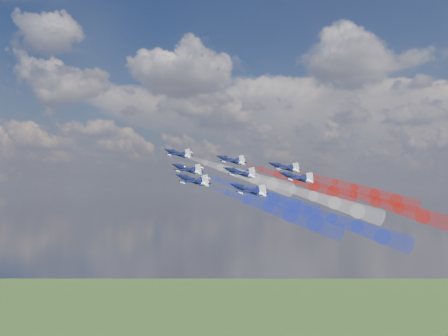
% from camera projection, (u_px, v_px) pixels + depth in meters
% --- Properties ---
extents(jet_lead, '(14.02, 12.01, 7.35)m').
position_uv_depth(jet_lead, '(178.00, 154.00, 159.40)').
color(jet_lead, black).
extents(trail_lead, '(35.01, 12.05, 13.60)m').
position_uv_depth(trail_lead, '(237.00, 173.00, 145.44)').
color(trail_lead, white).
extents(jet_inner_left, '(14.02, 12.01, 7.35)m').
position_uv_depth(jet_inner_left, '(187.00, 169.00, 143.91)').
color(jet_inner_left, black).
extents(trail_inner_left, '(35.01, 12.05, 13.60)m').
position_uv_depth(trail_inner_left, '(254.00, 192.00, 129.95)').
color(trail_inner_left, '#1B30E8').
extents(jet_inner_right, '(14.02, 12.01, 7.35)m').
position_uv_depth(jet_inner_right, '(231.00, 160.00, 159.06)').
color(jet_inner_right, black).
extents(trail_inner_right, '(35.01, 12.05, 13.60)m').
position_uv_depth(trail_inner_right, '(295.00, 180.00, 145.09)').
color(trail_inner_right, red).
extents(jet_outer_left, '(14.02, 12.01, 7.35)m').
position_uv_depth(jet_outer_left, '(193.00, 180.00, 130.24)').
color(jet_outer_left, black).
extents(trail_outer_left, '(35.01, 12.05, 13.60)m').
position_uv_depth(trail_outer_left, '(268.00, 207.00, 116.27)').
color(trail_outer_left, '#1B30E8').
extents(jet_center_third, '(14.02, 12.01, 7.35)m').
position_uv_depth(jet_center_third, '(240.00, 173.00, 142.67)').
color(jet_center_third, black).
extents(trail_center_third, '(35.01, 12.05, 13.60)m').
position_uv_depth(trail_center_third, '(313.00, 196.00, 128.70)').
color(trail_center_third, white).
extents(jet_outer_right, '(14.02, 12.01, 7.35)m').
position_uv_depth(jet_outer_right, '(285.00, 167.00, 158.08)').
color(jet_outer_right, black).
extents(trail_outer_right, '(35.01, 12.05, 13.60)m').
position_uv_depth(trail_outer_right, '(354.00, 188.00, 144.11)').
color(trail_outer_right, red).
extents(jet_rear_left, '(14.02, 12.01, 7.35)m').
position_uv_depth(jet_rear_left, '(249.00, 190.00, 129.38)').
color(jet_rear_left, black).
extents(trail_rear_left, '(35.01, 12.05, 13.60)m').
position_uv_depth(trail_rear_left, '(332.00, 218.00, 115.41)').
color(trail_rear_left, '#1B30E8').
extents(jet_rear_right, '(14.02, 12.01, 7.35)m').
position_uv_depth(jet_rear_right, '(297.00, 178.00, 143.62)').
color(jet_rear_right, black).
extents(trail_rear_right, '(35.01, 12.05, 13.60)m').
position_uv_depth(trail_rear_right, '(376.00, 201.00, 129.65)').
color(trail_rear_right, red).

